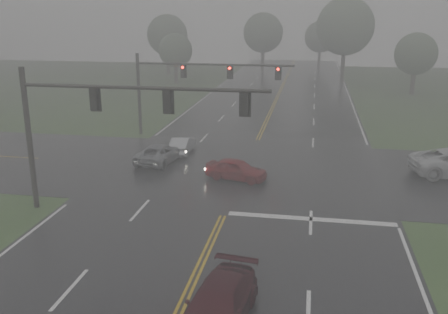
% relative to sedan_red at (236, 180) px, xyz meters
% --- Properties ---
extents(main_road, '(18.00, 160.00, 0.02)m').
position_rel_sedan_red_xyz_m(main_road, '(0.21, 0.08, 0.00)').
color(main_road, black).
rests_on(main_road, ground).
extents(cross_street, '(120.00, 14.00, 0.02)m').
position_rel_sedan_red_xyz_m(cross_street, '(0.21, 2.08, 0.00)').
color(cross_street, black).
rests_on(cross_street, ground).
extents(stop_bar, '(8.50, 0.50, 0.01)m').
position_rel_sedan_red_xyz_m(stop_bar, '(4.71, -5.52, 0.00)').
color(stop_bar, silver).
rests_on(stop_bar, ground).
extents(sedan_red, '(4.14, 2.44, 1.32)m').
position_rel_sedan_red_xyz_m(sedan_red, '(0.00, 0.00, 0.00)').
color(sedan_red, maroon).
rests_on(sedan_red, ground).
extents(sedan_silver, '(1.44, 3.79, 1.23)m').
position_rel_sedan_red_xyz_m(sedan_silver, '(-4.92, 5.36, 0.00)').
color(sedan_silver, '#AAACB1').
rests_on(sedan_silver, ground).
extents(car_grey, '(2.81, 4.98, 1.31)m').
position_rel_sedan_red_xyz_m(car_grey, '(-5.83, 2.74, 0.00)').
color(car_grey, slate).
rests_on(car_grey, ground).
extents(signal_gantry_near, '(12.74, 0.33, 7.54)m').
position_rel_sedan_red_xyz_m(signal_gantry_near, '(-6.12, -6.40, 5.27)').
color(signal_gantry_near, black).
rests_on(signal_gantry_near, ground).
extents(signal_gantry_far, '(13.11, 0.35, 6.88)m').
position_rel_sedan_red_xyz_m(signal_gantry_far, '(-5.89, 10.57, 4.86)').
color(signal_gantry_far, black).
rests_on(signal_gantry_far, ground).
extents(tree_nw_a, '(4.90, 4.90, 7.19)m').
position_rel_sedan_red_xyz_m(tree_nw_a, '(-15.37, 41.58, 4.72)').
color(tree_nw_a, '#342B22').
rests_on(tree_nw_a, ground).
extents(tree_ne_a, '(8.34, 8.34, 12.24)m').
position_rel_sedan_red_xyz_m(tree_ne_a, '(8.68, 47.16, 8.06)').
color(tree_ne_a, '#342B22').
rests_on(tree_ne_a, ground).
extents(tree_n_mid, '(6.83, 6.83, 10.03)m').
position_rel_sedan_red_xyz_m(tree_n_mid, '(-4.44, 58.63, 6.60)').
color(tree_n_mid, '#342B22').
rests_on(tree_n_mid, ground).
extents(tree_e_near, '(5.25, 5.25, 7.71)m').
position_rel_sedan_red_xyz_m(tree_e_near, '(16.92, 37.06, 5.06)').
color(tree_e_near, '#342B22').
rests_on(tree_e_near, ground).
extents(tree_nw_b, '(6.65, 6.65, 9.77)m').
position_rel_sedan_red_xyz_m(tree_nw_b, '(-19.53, 51.79, 6.43)').
color(tree_nw_b, '#342B22').
rests_on(tree_nw_b, ground).
extents(tree_n_far, '(5.80, 5.80, 8.51)m').
position_rel_sedan_red_xyz_m(tree_n_far, '(5.35, 66.98, 5.60)').
color(tree_n_far, '#342B22').
rests_on(tree_n_far, ground).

